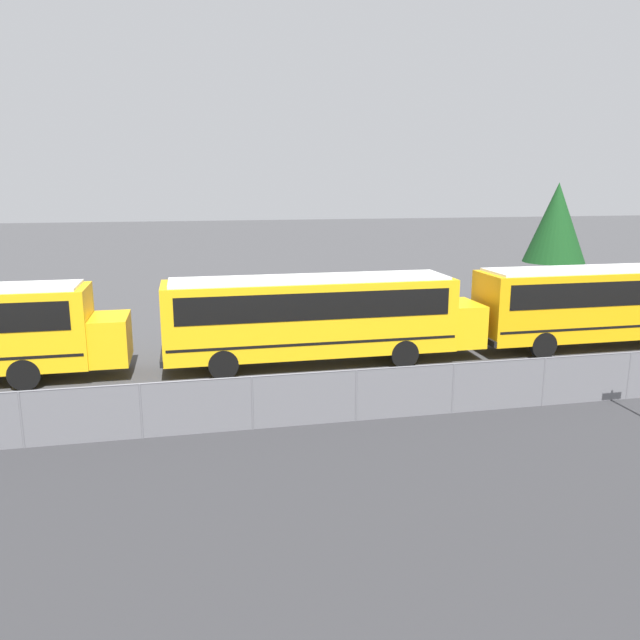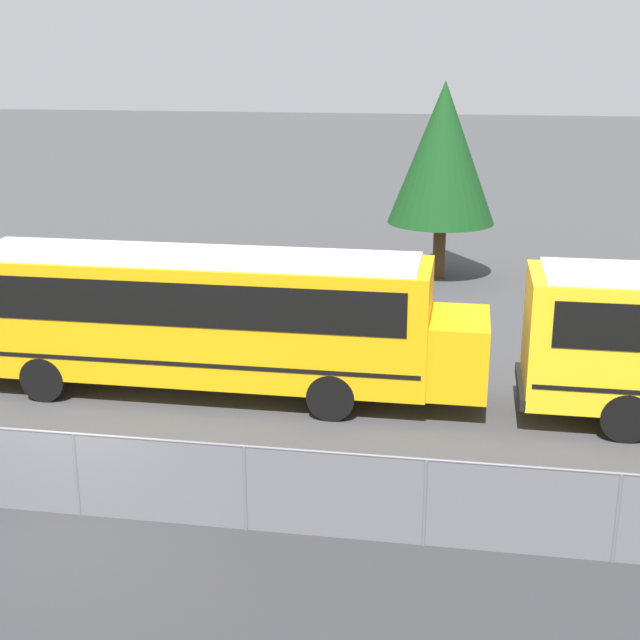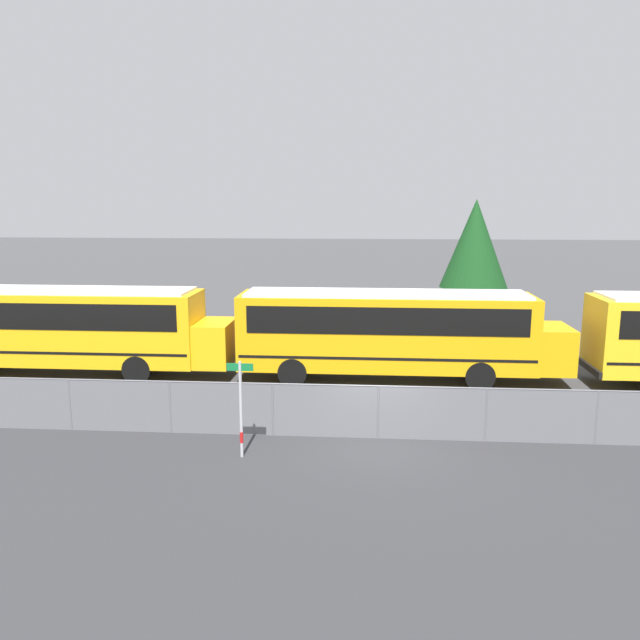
{
  "view_description": "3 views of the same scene",
  "coord_description": "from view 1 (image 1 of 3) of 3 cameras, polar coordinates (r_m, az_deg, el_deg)",
  "views": [
    {
      "loc": [
        -16.75,
        -16.65,
        6.86
      ],
      "look_at": [
        -12.01,
        5.45,
        1.86
      ],
      "focal_mm": 35.0,
      "sensor_mm": 36.0,
      "label": 1
    },
    {
      "loc": [
        6.52,
        -13.15,
        7.92
      ],
      "look_at": [
        3.3,
        5.98,
        1.97
      ],
      "focal_mm": 50.0,
      "sensor_mm": 36.0,
      "label": 2
    },
    {
      "loc": [
        -0.38,
        -17.03,
        6.66
      ],
      "look_at": [
        -2.07,
        5.44,
        2.41
      ],
      "focal_mm": 35.0,
      "sensor_mm": 36.0,
      "label": 3
    }
  ],
  "objects": [
    {
      "name": "school_bus_2",
      "position": [
        23.61,
        -0.23,
        0.65
      ],
      "size": [
        12.34,
        2.48,
        3.39
      ],
      "color": "yellow",
      "rests_on": "ground_plane"
    },
    {
      "name": "tree_1",
      "position": [
        41.36,
        20.79,
        8.29
      ],
      "size": [
        3.73,
        3.73,
        6.86
      ],
      "color": "#51381E",
      "rests_on": "ground_plane"
    },
    {
      "name": "school_bus_3",
      "position": [
        28.95,
        24.97,
        1.68
      ],
      "size": [
        12.34,
        2.48,
        3.39
      ],
      "color": "#EDA80F",
      "rests_on": "ground_plane"
    }
  ]
}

